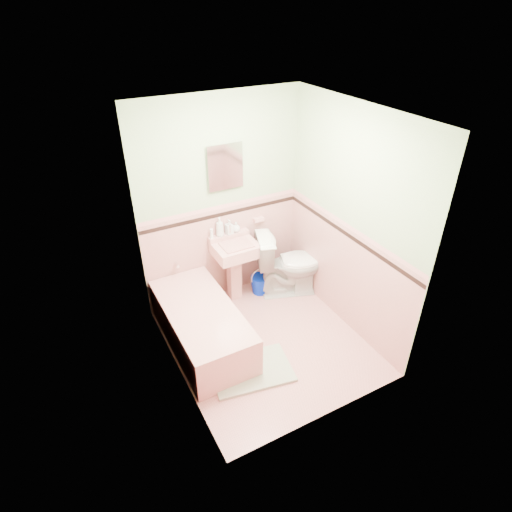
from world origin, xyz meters
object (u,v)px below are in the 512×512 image
soap_bottle_mid (229,227)px  bucket (260,284)px  bathtub (202,327)px  shoe (244,372)px  sink (236,273)px  soap_bottle_left (220,227)px  toilet (290,264)px  soap_bottle_right (236,227)px  medicine_cabinet (225,167)px

soap_bottle_mid → bucket: size_ratio=0.76×
bathtub → shoe: bearing=-74.7°
sink → soap_bottle_mid: size_ratio=4.46×
soap_bottle_left → bucket: size_ratio=1.00×
toilet → soap_bottle_left: bearing=85.1°
sink → bathtub: bearing=-142.1°
bathtub → toilet: 1.41m
sink → toilet: (0.67, -0.17, 0.02)m
bucket → soap_bottle_mid: bearing=149.4°
sink → shoe: size_ratio=5.72×
bucket → bathtub: bearing=-152.7°
soap_bottle_right → soap_bottle_left: bearing=180.0°
soap_bottle_left → soap_bottle_right: 0.22m
soap_bottle_mid → soap_bottle_right: bearing=0.0°
soap_bottle_mid → shoe: bearing=-110.3°
sink → soap_bottle_left: size_ratio=3.39×
medicine_cabinet → soap_bottle_mid: medicine_cabinet is taller
medicine_cabinet → shoe: medicine_cabinet is taller
soap_bottle_right → bucket: soap_bottle_right is taller
bucket → soap_bottle_right: bearing=140.5°
bathtub → soap_bottle_mid: size_ratio=8.25×
sink → medicine_cabinet: (0.00, 0.21, 1.29)m
medicine_cabinet → shoe: bearing=-109.6°
soap_bottle_left → soap_bottle_mid: bearing=0.0°
sink → soap_bottle_mid: (0.01, 0.18, 0.55)m
soap_bottle_left → toilet: size_ratio=0.28×
medicine_cabinet → sink: bearing=-90.0°
bathtub → soap_bottle_left: (0.57, 0.71, 0.76)m
toilet → bucket: 0.49m
medicine_cabinet → soap_bottle_left: size_ratio=1.92×
bathtub → soap_bottle_mid: (0.69, 0.71, 0.73)m
medicine_cabinet → toilet: bearing=-29.3°
sink → bucket: (0.33, -0.01, -0.29)m
shoe → soap_bottle_mid: bearing=71.7°
soap_bottle_left → toilet: bearing=-23.9°
bathtub → bucket: size_ratio=6.23×
bathtub → toilet: size_ratio=1.76×
toilet → sink: bearing=95.0°
soap_bottle_right → bucket: size_ratio=0.54×
sink → soap_bottle_right: bearing=60.9°
medicine_cabinet → soap_bottle_left: medicine_cabinet is taller
bathtub → toilet: bearing=15.0°
sink → soap_bottle_left: 0.62m
soap_bottle_left → toilet: soap_bottle_left is taller
soap_bottle_mid → bucket: soap_bottle_mid is taller
toilet → shoe: size_ratio=6.02×
sink → toilet: size_ratio=0.95×
soap_bottle_left → bathtub: bearing=-128.7°
sink → toilet: toilet is taller
bathtub → soap_bottle_left: soap_bottle_left is taller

